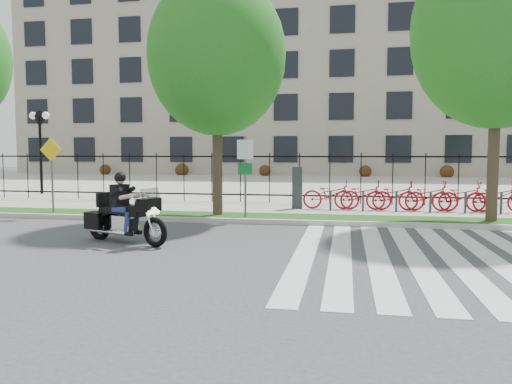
# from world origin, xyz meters

# --- Properties ---
(ground) EXTENTS (120.00, 120.00, 0.00)m
(ground) POSITION_xyz_m (0.00, 0.00, 0.00)
(ground) COLOR #3A3A3D
(ground) RESTS_ON ground
(curb) EXTENTS (60.00, 0.20, 0.15)m
(curb) POSITION_xyz_m (0.00, 4.10, 0.07)
(curb) COLOR #B2AFA8
(curb) RESTS_ON ground
(grass_verge) EXTENTS (60.00, 1.50, 0.15)m
(grass_verge) POSITION_xyz_m (0.00, 4.95, 0.07)
(grass_verge) COLOR #184812
(grass_verge) RESTS_ON ground
(sidewalk) EXTENTS (60.00, 3.50, 0.15)m
(sidewalk) POSITION_xyz_m (0.00, 7.45, 0.07)
(sidewalk) COLOR #A8A59D
(sidewalk) RESTS_ON ground
(plaza) EXTENTS (80.00, 34.00, 0.10)m
(plaza) POSITION_xyz_m (0.00, 25.00, 0.05)
(plaza) COLOR #A8A59D
(plaza) RESTS_ON ground
(crosswalk_stripes) EXTENTS (5.70, 8.00, 0.01)m
(crosswalk_stripes) POSITION_xyz_m (4.83, 0.00, 0.01)
(crosswalk_stripes) COLOR silver
(crosswalk_stripes) RESTS_ON ground
(iron_fence) EXTENTS (30.00, 0.06, 2.00)m
(iron_fence) POSITION_xyz_m (0.00, 9.20, 1.15)
(iron_fence) COLOR black
(iron_fence) RESTS_ON sidewalk
(office_building) EXTENTS (60.00, 21.90, 20.15)m
(office_building) POSITION_xyz_m (0.00, 44.92, 9.97)
(office_building) COLOR gray
(office_building) RESTS_ON ground
(lamp_post_left) EXTENTS (1.06, 0.70, 4.25)m
(lamp_post_left) POSITION_xyz_m (-12.00, 12.00, 3.21)
(lamp_post_left) COLOR black
(lamp_post_left) RESTS_ON ground
(street_tree_1) EXTENTS (4.39, 4.39, 7.59)m
(street_tree_1) POSITION_xyz_m (-1.04, 4.95, 5.20)
(street_tree_1) COLOR #32271B
(street_tree_1) RESTS_ON grass_verge
(street_tree_2) EXTENTS (4.88, 4.88, 8.29)m
(street_tree_2) POSITION_xyz_m (7.25, 4.95, 5.62)
(street_tree_2) COLOR #32271B
(street_tree_2) RESTS_ON grass_verge
(bike_share_station) EXTENTS (7.87, 0.89, 1.50)m
(bike_share_station) POSITION_xyz_m (5.21, 7.20, 0.67)
(bike_share_station) COLOR #2D2D33
(bike_share_station) RESTS_ON sidewalk
(sign_pole_regulatory) EXTENTS (0.50, 0.09, 2.50)m
(sign_pole_regulatory) POSITION_xyz_m (-0.06, 4.58, 1.74)
(sign_pole_regulatory) COLOR #59595B
(sign_pole_regulatory) RESTS_ON grass_verge
(sign_pole_warning) EXTENTS (0.78, 0.09, 2.49)m
(sign_pole_warning) POSITION_xyz_m (-6.67, 4.58, 1.74)
(sign_pole_warning) COLOR #59595B
(sign_pole_warning) RESTS_ON grass_verge
(motorcycle_rider) EXTENTS (2.48, 1.38, 2.03)m
(motorcycle_rider) POSITION_xyz_m (-2.11, 0.39, 0.68)
(motorcycle_rider) COLOR black
(motorcycle_rider) RESTS_ON ground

